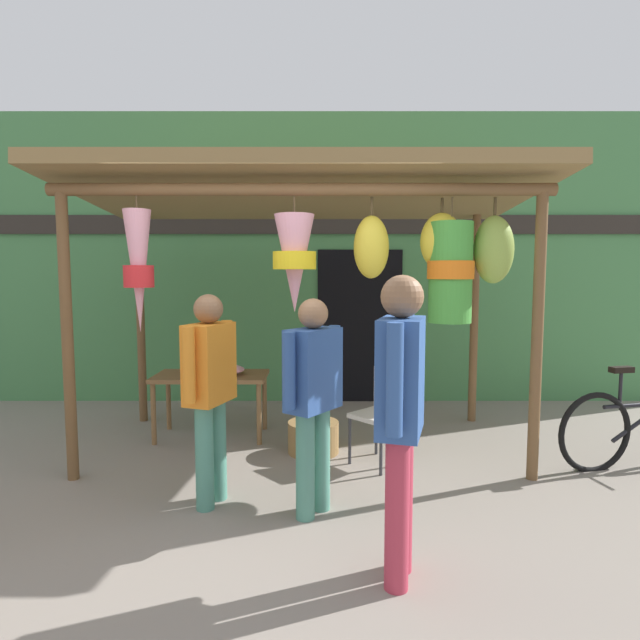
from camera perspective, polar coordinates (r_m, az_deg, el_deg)
ground_plane at (r=4.43m, az=-4.81°, el=-17.23°), size 30.00×30.00×0.00m
shop_facade at (r=6.82m, az=-2.96°, el=6.69°), size 10.61×0.29×3.74m
market_stall_canopy at (r=4.77m, az=-0.26°, el=11.90°), size 4.29×2.19×2.61m
display_table at (r=5.43m, az=-12.04°, el=-6.77°), size 1.14×0.60×0.66m
flower_heap_on_table at (r=5.36m, az=-11.75°, el=-5.44°), size 0.65×0.45×0.11m
folding_chair at (r=4.66m, az=7.19°, el=-9.62°), size 0.57×0.57×0.84m
wicker_basket_by_table at (r=4.96m, az=-0.75°, el=-12.92°), size 0.48×0.48×0.29m
customer_foreground at (r=3.56m, az=-0.77°, el=-7.79°), size 0.42×0.49×1.52m
shopper_by_bananas at (r=3.80m, az=-12.18°, el=-6.87°), size 0.34×0.57×1.54m
passerby_at_right at (r=2.82m, az=8.97°, el=-9.11°), size 0.32×0.57×1.68m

